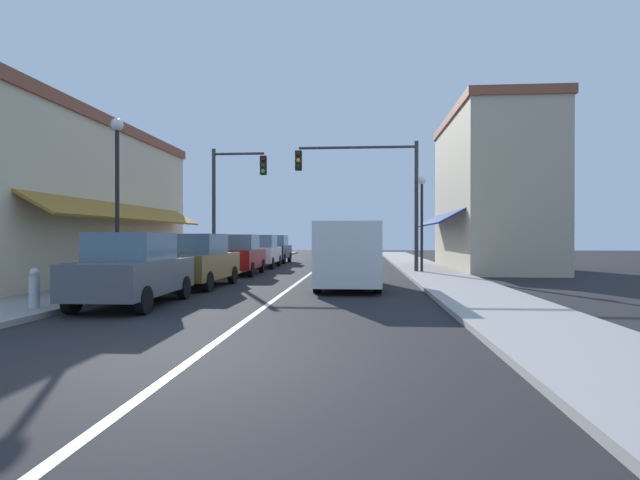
{
  "coord_description": "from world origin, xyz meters",
  "views": [
    {
      "loc": [
        2.28,
        -6.47,
        1.67
      ],
      "look_at": [
        0.54,
        15.32,
        1.53
      ],
      "focal_mm": 28.64,
      "sensor_mm": 36.0,
      "label": 1
    }
  ],
  "objects_px": {
    "van_in_lane": "(348,253)",
    "street_lamp_right_mid": "(422,207)",
    "traffic_signal_left_corner": "(230,191)",
    "parked_car_distant_left": "(274,249)",
    "parked_car_second_left": "(198,261)",
    "street_lamp_left_near": "(117,177)",
    "parked_car_third_left": "(239,255)",
    "parked_car_nearest_left": "(133,270)",
    "fire_hydrant": "(34,288)",
    "parked_car_far_left": "(261,251)",
    "traffic_signal_mast_arm": "(375,183)"
  },
  "relations": [
    {
      "from": "van_in_lane",
      "to": "street_lamp_left_near",
      "type": "distance_m",
      "value": 7.41
    },
    {
      "from": "traffic_signal_mast_arm",
      "to": "parked_car_far_left",
      "type": "bearing_deg",
      "value": 147.05
    },
    {
      "from": "parked_car_second_left",
      "to": "fire_hydrant",
      "type": "height_order",
      "value": "parked_car_second_left"
    },
    {
      "from": "street_lamp_left_near",
      "to": "fire_hydrant",
      "type": "xyz_separation_m",
      "value": [
        0.01,
        -3.82,
        -2.87
      ]
    },
    {
      "from": "traffic_signal_left_corner",
      "to": "street_lamp_right_mid",
      "type": "relative_size",
      "value": 1.35
    },
    {
      "from": "parked_car_nearest_left",
      "to": "parked_car_distant_left",
      "type": "height_order",
      "value": "same"
    },
    {
      "from": "parked_car_distant_left",
      "to": "fire_hydrant",
      "type": "height_order",
      "value": "parked_car_distant_left"
    },
    {
      "from": "parked_car_distant_left",
      "to": "parked_car_second_left",
      "type": "bearing_deg",
      "value": -89.9
    },
    {
      "from": "parked_car_nearest_left",
      "to": "street_lamp_right_mid",
      "type": "bearing_deg",
      "value": 52.21
    },
    {
      "from": "parked_car_second_left",
      "to": "parked_car_distant_left",
      "type": "height_order",
      "value": "same"
    },
    {
      "from": "van_in_lane",
      "to": "parked_car_far_left",
      "type": "bearing_deg",
      "value": 114.27
    },
    {
      "from": "parked_car_nearest_left",
      "to": "traffic_signal_left_corner",
      "type": "height_order",
      "value": "traffic_signal_left_corner"
    },
    {
      "from": "parked_car_far_left",
      "to": "van_in_lane",
      "type": "height_order",
      "value": "van_in_lane"
    },
    {
      "from": "street_lamp_left_near",
      "to": "street_lamp_right_mid",
      "type": "height_order",
      "value": "street_lamp_left_near"
    },
    {
      "from": "parked_car_far_left",
      "to": "fire_hydrant",
      "type": "relative_size",
      "value": 4.76
    },
    {
      "from": "van_in_lane",
      "to": "traffic_signal_left_corner",
      "type": "bearing_deg",
      "value": 127.16
    },
    {
      "from": "parked_car_far_left",
      "to": "street_lamp_left_near",
      "type": "distance_m",
      "value": 13.21
    },
    {
      "from": "parked_car_second_left",
      "to": "street_lamp_left_near",
      "type": "bearing_deg",
      "value": -127.66
    },
    {
      "from": "parked_car_third_left",
      "to": "parked_car_far_left",
      "type": "height_order",
      "value": "same"
    },
    {
      "from": "van_in_lane",
      "to": "street_lamp_left_near",
      "type": "height_order",
      "value": "street_lamp_left_near"
    },
    {
      "from": "traffic_signal_left_corner",
      "to": "parked_car_second_left",
      "type": "bearing_deg",
      "value": -83.44
    },
    {
      "from": "parked_car_distant_left",
      "to": "van_in_lane",
      "type": "distance_m",
      "value": 16.44
    },
    {
      "from": "traffic_signal_mast_arm",
      "to": "traffic_signal_left_corner",
      "type": "bearing_deg",
      "value": 173.54
    },
    {
      "from": "parked_car_distant_left",
      "to": "van_in_lane",
      "type": "bearing_deg",
      "value": -72.36
    },
    {
      "from": "parked_car_nearest_left",
      "to": "van_in_lane",
      "type": "xyz_separation_m",
      "value": [
        5.05,
        4.77,
        0.27
      ]
    },
    {
      "from": "parked_car_third_left",
      "to": "street_lamp_left_near",
      "type": "height_order",
      "value": "street_lamp_left_near"
    },
    {
      "from": "parked_car_distant_left",
      "to": "traffic_signal_left_corner",
      "type": "relative_size",
      "value": 0.69
    },
    {
      "from": "parked_car_nearest_left",
      "to": "street_lamp_right_mid",
      "type": "relative_size",
      "value": 0.95
    },
    {
      "from": "parked_car_distant_left",
      "to": "parked_car_nearest_left",
      "type": "bearing_deg",
      "value": -90.3
    },
    {
      "from": "van_in_lane",
      "to": "traffic_signal_mast_arm",
      "type": "bearing_deg",
      "value": 80.12
    },
    {
      "from": "parked_car_far_left",
      "to": "traffic_signal_left_corner",
      "type": "distance_m",
      "value": 4.4
    },
    {
      "from": "parked_car_third_left",
      "to": "traffic_signal_left_corner",
      "type": "relative_size",
      "value": 0.7
    },
    {
      "from": "traffic_signal_left_corner",
      "to": "parked_car_distant_left",
      "type": "bearing_deg",
      "value": 84.83
    },
    {
      "from": "parked_car_third_left",
      "to": "fire_hydrant",
      "type": "bearing_deg",
      "value": -99.98
    },
    {
      "from": "parked_car_far_left",
      "to": "traffic_signal_left_corner",
      "type": "relative_size",
      "value": 0.7
    },
    {
      "from": "parked_car_second_left",
      "to": "street_lamp_left_near",
      "type": "distance_m",
      "value": 3.71
    },
    {
      "from": "parked_car_second_left",
      "to": "traffic_signal_left_corner",
      "type": "bearing_deg",
      "value": 98.2
    },
    {
      "from": "parked_car_far_left",
      "to": "street_lamp_right_mid",
      "type": "bearing_deg",
      "value": -28.14
    },
    {
      "from": "parked_car_nearest_left",
      "to": "van_in_lane",
      "type": "height_order",
      "value": "van_in_lane"
    },
    {
      "from": "parked_car_far_left",
      "to": "street_lamp_right_mid",
      "type": "xyz_separation_m",
      "value": [
        8.12,
        -4.11,
        2.11
      ]
    },
    {
      "from": "van_in_lane",
      "to": "parked_car_nearest_left",
      "type": "bearing_deg",
      "value": -137.62
    },
    {
      "from": "parked_car_second_left",
      "to": "parked_car_far_left",
      "type": "bearing_deg",
      "value": 91.74
    },
    {
      "from": "street_lamp_right_mid",
      "to": "parked_car_distant_left",
      "type": "bearing_deg",
      "value": 131.91
    },
    {
      "from": "van_in_lane",
      "to": "fire_hydrant",
      "type": "distance_m",
      "value": 9.06
    },
    {
      "from": "parked_car_nearest_left",
      "to": "street_lamp_left_near",
      "type": "bearing_deg",
      "value": 121.58
    },
    {
      "from": "traffic_signal_mast_arm",
      "to": "street_lamp_left_near",
      "type": "relative_size",
      "value": 1.17
    },
    {
      "from": "parked_car_third_left",
      "to": "traffic_signal_mast_arm",
      "type": "distance_m",
      "value": 6.91
    },
    {
      "from": "parked_car_distant_left",
      "to": "fire_hydrant",
      "type": "distance_m",
      "value": 21.81
    },
    {
      "from": "van_in_lane",
      "to": "street_lamp_right_mid",
      "type": "xyz_separation_m",
      "value": [
        3.15,
        6.45,
        1.84
      ]
    },
    {
      "from": "parked_car_second_left",
      "to": "street_lamp_right_mid",
      "type": "relative_size",
      "value": 0.95
    }
  ]
}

